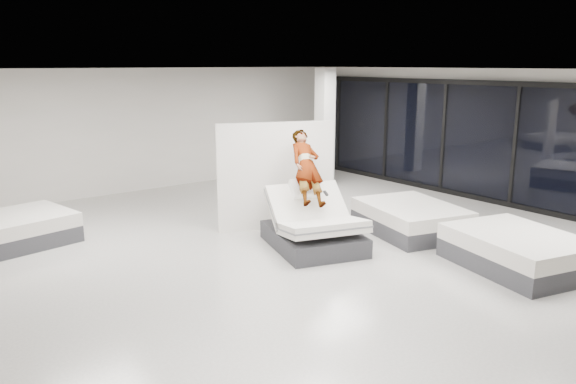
% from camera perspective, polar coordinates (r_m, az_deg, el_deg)
% --- Properties ---
extents(room, '(14.00, 14.04, 3.20)m').
position_cam_1_polar(room, '(9.43, 3.44, 2.45)').
color(room, beige).
rests_on(room, ground).
extents(hero_bed, '(1.93, 2.24, 1.20)m').
position_cam_1_polar(hero_bed, '(10.28, 2.62, -3.74)').
color(hero_bed, '#313236').
rests_on(hero_bed, floor).
extents(person, '(1.02, 1.61, 1.38)m').
position_cam_1_polar(person, '(10.37, 1.97, 1.22)').
color(person, slate).
rests_on(person, hero_bed).
extents(remote, '(0.09, 0.15, 0.08)m').
position_cam_1_polar(remote, '(10.18, 3.86, -0.13)').
color(remote, black).
rests_on(remote, person).
extents(divider_panel, '(2.26, 1.00, 2.18)m').
position_cam_1_polar(divider_panel, '(11.35, -1.22, 1.64)').
color(divider_panel, silver).
rests_on(divider_panel, floor).
extents(flat_bed_right_far, '(2.04, 2.41, 0.57)m').
position_cam_1_polar(flat_bed_right_far, '(11.48, 12.36, -2.66)').
color(flat_bed_right_far, '#313236').
rests_on(flat_bed_right_far, floor).
extents(flat_bed_right_near, '(2.06, 2.46, 0.59)m').
position_cam_1_polar(flat_bed_right_near, '(10.05, 22.32, -5.56)').
color(flat_bed_right_near, '#313236').
rests_on(flat_bed_right_near, floor).
extents(flat_bed_left_far, '(2.30, 1.89, 0.56)m').
position_cam_1_polar(flat_bed_left_far, '(11.63, -26.32, -3.54)').
color(flat_bed_left_far, '#313236').
rests_on(flat_bed_left_far, floor).
extents(column, '(0.40, 0.40, 3.20)m').
position_cam_1_polar(column, '(15.39, 3.74, 6.53)').
color(column, silver).
rests_on(column, floor).
extents(storefront_glazing, '(0.12, 13.40, 2.92)m').
position_cam_1_polar(storefront_glazing, '(14.00, 22.07, 4.36)').
color(storefront_glazing, '#22263A').
rests_on(storefront_glazing, floor).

